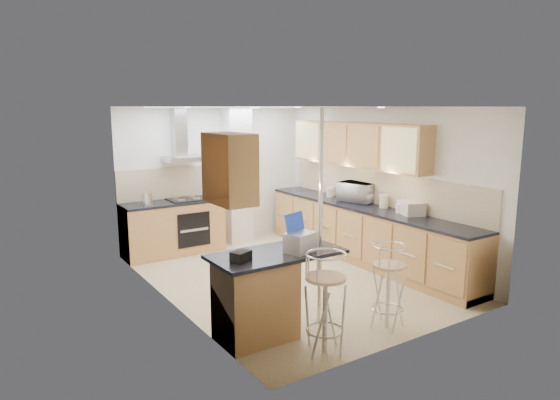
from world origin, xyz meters
TOP-DOWN VIEW (x-y plane):
  - ground at (0.00, 0.00)m, footprint 4.80×4.80m
  - room_shell at (0.32, 0.38)m, footprint 3.64×4.84m
  - right_counter at (1.50, 0.00)m, footprint 0.63×4.40m
  - back_counter at (-0.95, 2.10)m, footprint 1.70×0.63m
  - peninsula at (-1.12, -1.45)m, footprint 1.47×0.72m
  - microwave at (1.65, 0.34)m, footprint 0.56×0.69m
  - laptop at (-0.91, -1.58)m, footprint 0.37×0.32m
  - bag at (-1.61, -1.52)m, footprint 0.24×0.21m
  - bar_stool_near at (-0.96, -2.10)m, footprint 0.50×0.50m
  - bar_stool_end at (0.02, -2.02)m, footprint 0.57×0.57m
  - jar_a at (1.54, 0.95)m, footprint 0.12×0.12m
  - jar_b at (1.69, 1.06)m, footprint 0.13×0.13m
  - jar_c at (1.66, -0.26)m, footprint 0.18×0.18m
  - jar_d at (1.57, -0.68)m, footprint 0.13×0.13m
  - bread_bin at (1.64, -0.85)m, footprint 0.41×0.45m
  - kettle at (-1.42, 1.98)m, footprint 0.16×0.16m

SIDE VIEW (x-z plane):
  - ground at x=0.00m, z-range 0.00..0.00m
  - back_counter at x=-0.95m, z-range 0.00..0.92m
  - right_counter at x=1.50m, z-range 0.00..0.92m
  - peninsula at x=-1.12m, z-range 0.01..0.95m
  - bar_stool_end at x=0.02m, z-range 0.00..0.99m
  - bar_stool_near at x=-0.96m, z-range 0.00..1.07m
  - jar_d at x=1.57m, z-range 0.92..1.05m
  - bag at x=-1.61m, z-range 0.94..1.05m
  - jar_a at x=1.54m, z-range 0.92..1.08m
  - jar_b at x=1.69m, z-range 0.92..1.09m
  - bread_bin at x=1.64m, z-range 0.92..1.12m
  - kettle at x=-1.42m, z-range 0.92..1.13m
  - jar_c at x=1.66m, z-range 0.92..1.13m
  - laptop at x=-0.91m, z-range 0.94..1.16m
  - microwave at x=1.65m, z-range 0.92..1.25m
  - room_shell at x=0.32m, z-range 0.29..2.80m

